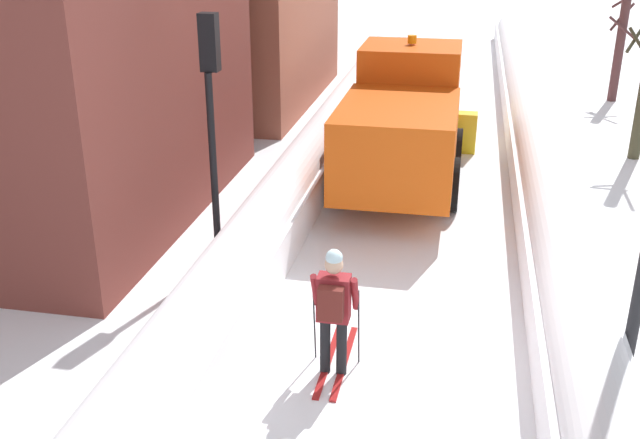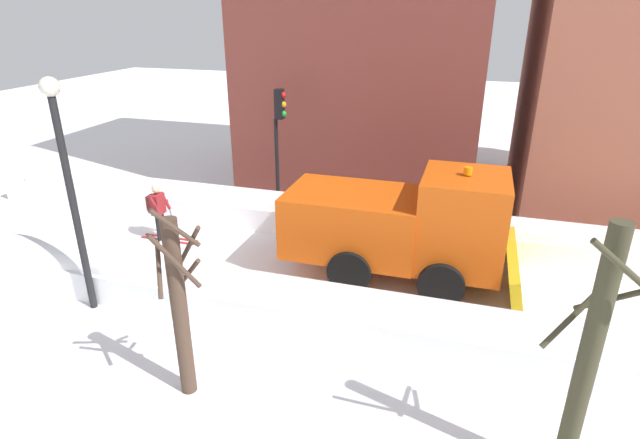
# 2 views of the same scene
# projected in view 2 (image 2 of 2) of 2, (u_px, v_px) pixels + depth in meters

# --- Properties ---
(ground_plane) EXTENTS (80.00, 80.00, 0.00)m
(ground_plane) POSITION_uv_depth(u_px,v_px,m) (540.00, 306.00, 12.01)
(ground_plane) COLOR white
(snowbank_left) EXTENTS (1.10, 36.00, 1.21)m
(snowbank_left) POSITION_uv_depth(u_px,v_px,m) (535.00, 242.00, 13.97)
(snowbank_left) COLOR white
(snowbank_left) RESTS_ON ground
(snowbank_right) EXTENTS (1.10, 36.00, 1.19)m
(snowbank_right) POSITION_uv_depth(u_px,v_px,m) (556.00, 349.00, 9.62)
(snowbank_right) COLOR white
(snowbank_right) RESTS_ON ground
(plow_truck) EXTENTS (3.20, 5.98, 3.12)m
(plow_truck) POSITION_uv_depth(u_px,v_px,m) (404.00, 225.00, 12.76)
(plow_truck) COLOR #DB510F
(plow_truck) RESTS_ON ground
(skier) EXTENTS (0.62, 1.80, 1.81)m
(skier) POSITION_uv_depth(u_px,v_px,m) (158.00, 208.00, 15.10)
(skier) COLOR black
(skier) RESTS_ON ground
(traffic_light_pole) EXTENTS (0.28, 0.42, 4.24)m
(traffic_light_pole) POSITION_uv_depth(u_px,v_px,m) (279.00, 130.00, 15.76)
(traffic_light_pole) COLOR black
(traffic_light_pole) RESTS_ON ground
(street_lamp) EXTENTS (0.40, 0.40, 5.29)m
(street_lamp) POSITION_uv_depth(u_px,v_px,m) (67.00, 171.00, 10.69)
(street_lamp) COLOR black
(street_lamp) RESTS_ON ground
(bare_tree_near) EXTENTS (0.95, 0.98, 3.78)m
(bare_tree_near) POSITION_uv_depth(u_px,v_px,m) (179.00, 304.00, 8.69)
(bare_tree_near) COLOR #4D392C
(bare_tree_near) RESTS_ON ground
(bare_tree_mid) EXTENTS (1.05, 1.32, 4.20)m
(bare_tree_mid) POSITION_uv_depth(u_px,v_px,m) (588.00, 360.00, 6.81)
(bare_tree_mid) COLOR #3E3B28
(bare_tree_mid) RESTS_ON ground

